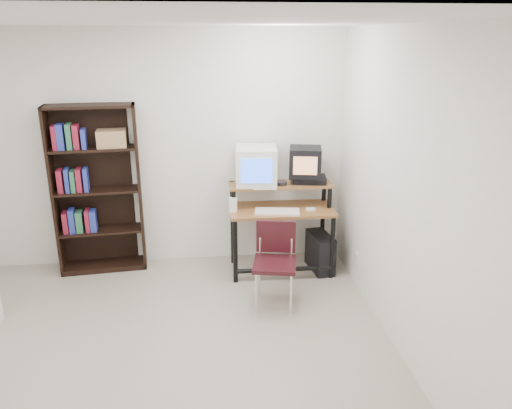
{
  "coord_description": "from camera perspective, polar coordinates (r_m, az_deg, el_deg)",
  "views": [
    {
      "loc": [
        0.44,
        -3.47,
        2.51
      ],
      "look_at": [
        0.92,
        1.1,
        0.95
      ],
      "focal_mm": 35.0,
      "sensor_mm": 36.0,
      "label": 1
    }
  ],
  "objects": [
    {
      "name": "desk_speaker",
      "position": [
        5.28,
        -2.67,
        -0.1
      ],
      "size": [
        0.09,
        0.08,
        0.17
      ],
      "primitive_type": "cube",
      "rotation": [
        0.0,
        0.0,
        0.08
      ],
      "color": "white",
      "rests_on": "computer_desk"
    },
    {
      "name": "wall_outlet",
      "position": [
        5.36,
        11.41,
        -6.01
      ],
      "size": [
        0.02,
        0.08,
        0.12
      ],
      "primitive_type": "cube",
      "color": "beige",
      "rests_on": "right_wall"
    },
    {
      "name": "mouse",
      "position": [
        5.37,
        6.26,
        -0.59
      ],
      "size": [
        0.1,
        0.07,
        0.03
      ],
      "primitive_type": "cube",
      "rotation": [
        0.0,
        0.0,
        0.05
      ],
      "color": "white",
      "rests_on": "mousepad"
    },
    {
      "name": "back_wall",
      "position": [
        5.62,
        -10.43,
        6.02
      ],
      "size": [
        4.0,
        0.01,
        2.6
      ],
      "primitive_type": "cube",
      "color": "white",
      "rests_on": "floor"
    },
    {
      "name": "computer_desk",
      "position": [
        5.44,
        2.89,
        -0.93
      ],
      "size": [
        1.12,
        0.57,
        0.98
      ],
      "rotation": [
        0.0,
        0.0,
        -0.01
      ],
      "color": "#925D2F",
      "rests_on": "floor"
    },
    {
      "name": "front_wall",
      "position": [
        1.96,
        -18.79,
        -20.67
      ],
      "size": [
        4.0,
        0.01,
        2.6
      ],
      "primitive_type": "cube",
      "color": "white",
      "rests_on": "floor"
    },
    {
      "name": "school_chair",
      "position": [
        4.85,
        2.2,
        -5.82
      ],
      "size": [
        0.47,
        0.47,
        0.81
      ],
      "rotation": [
        0.0,
        0.0,
        -0.19
      ],
      "color": "black",
      "rests_on": "floor"
    },
    {
      "name": "keyboard",
      "position": [
        5.28,
        2.44,
        -0.89
      ],
      "size": [
        0.5,
        0.28,
        0.03
      ],
      "primitive_type": "cube",
      "rotation": [
        0.0,
        0.0,
        -0.16
      ],
      "color": "white",
      "rests_on": "computer_desk"
    },
    {
      "name": "floor",
      "position": [
        4.31,
        -11.23,
        -17.35
      ],
      "size": [
        4.0,
        4.0,
        0.01
      ],
      "primitive_type": "cube",
      "color": "#ADA18F",
      "rests_on": "ground"
    },
    {
      "name": "bookshelf",
      "position": [
        5.68,
        -17.7,
        1.83
      ],
      "size": [
        0.95,
        0.4,
        1.84
      ],
      "rotation": [
        0.0,
        0.0,
        0.1
      ],
      "color": "black",
      "rests_on": "floor"
    },
    {
      "name": "pc_tower",
      "position": [
        5.65,
        7.35,
        -5.42
      ],
      "size": [
        0.26,
        0.47,
        0.42
      ],
      "primitive_type": "cube",
      "rotation": [
        0.0,
        0.0,
        0.15
      ],
      "color": "black",
      "rests_on": "floor"
    },
    {
      "name": "right_wall",
      "position": [
        4.0,
        17.27,
        0.25
      ],
      "size": [
        0.01,
        4.0,
        2.6
      ],
      "primitive_type": "cube",
      "color": "white",
      "rests_on": "floor"
    },
    {
      "name": "mousepad",
      "position": [
        5.37,
        6.12,
        -0.78
      ],
      "size": [
        0.22,
        0.18,
        0.01
      ],
      "primitive_type": "cube",
      "rotation": [
        0.0,
        0.0,
        -0.02
      ],
      "color": "black",
      "rests_on": "computer_desk"
    },
    {
      "name": "crt_monitor",
      "position": [
        5.39,
        0.01,
        4.43
      ],
      "size": [
        0.47,
        0.47,
        0.41
      ],
      "rotation": [
        0.0,
        0.0,
        -0.08
      ],
      "color": "white",
      "rests_on": "computer_desk"
    },
    {
      "name": "cd_spindle",
      "position": [
        5.39,
        2.92,
        2.39
      ],
      "size": [
        0.14,
        0.14,
        0.05
      ],
      "primitive_type": "cylinder",
      "rotation": [
        0.0,
        0.0,
        -0.23
      ],
      "color": "#26262B",
      "rests_on": "computer_desk"
    },
    {
      "name": "ceiling",
      "position": [
        3.5,
        -14.07,
        19.69
      ],
      "size": [
        4.0,
        4.0,
        0.01
      ],
      "primitive_type": "cube",
      "color": "white",
      "rests_on": "back_wall"
    },
    {
      "name": "vcr",
      "position": [
        5.51,
        6.1,
        2.84
      ],
      "size": [
        0.39,
        0.31,
        0.08
      ],
      "primitive_type": "cube",
      "rotation": [
        0.0,
        0.0,
        -0.15
      ],
      "color": "black",
      "rests_on": "computer_desk"
    },
    {
      "name": "crt_tv",
      "position": [
        5.45,
        5.63,
        4.86
      ],
      "size": [
        0.39,
        0.39,
        0.32
      ],
      "rotation": [
        0.0,
        0.0,
        -0.19
      ],
      "color": "black",
      "rests_on": "vcr"
    }
  ]
}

